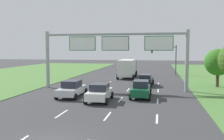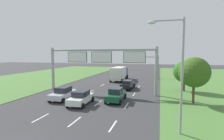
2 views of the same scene
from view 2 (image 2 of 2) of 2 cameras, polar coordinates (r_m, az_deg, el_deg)
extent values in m
cube|color=white|center=(18.19, -22.21, -14.23)|extent=(0.14, 2.40, 0.01)
cube|color=white|center=(23.00, -12.91, -9.90)|extent=(0.14, 2.40, 0.01)
cube|color=white|center=(28.27, -7.09, -6.98)|extent=(0.14, 2.40, 0.01)
cube|color=white|center=(33.78, -3.17, -4.95)|extent=(0.14, 2.40, 0.01)
cube|color=white|center=(16.39, -12.07, -16.14)|extent=(0.14, 2.40, 0.01)
cube|color=white|center=(21.61, -4.57, -10.77)|extent=(0.14, 2.40, 0.01)
cube|color=white|center=(27.15, -0.19, -7.45)|extent=(0.14, 2.40, 0.01)
cube|color=white|center=(32.85, 2.65, -5.24)|extent=(0.14, 2.40, 0.01)
cube|color=white|center=(15.19, 0.32, -17.79)|extent=(0.14, 2.40, 0.01)
cube|color=white|center=(20.71, 4.75, -11.48)|extent=(0.14, 2.40, 0.01)
cube|color=white|center=(26.44, 7.20, -7.83)|extent=(0.14, 2.40, 0.01)
cube|color=white|center=(32.27, 8.75, -5.49)|extent=(0.14, 2.40, 0.01)
cube|color=white|center=(21.26, -10.17, -9.27)|extent=(1.93, 4.26, 0.68)
cube|color=#232833|center=(21.18, -10.11, -7.50)|extent=(1.60, 2.04, 0.62)
cylinder|color=black|center=(23.09, -10.69, -8.99)|extent=(0.24, 0.65, 0.64)
cylinder|color=black|center=(22.40, -6.32, -9.37)|extent=(0.24, 0.65, 0.64)
cylinder|color=black|center=(20.40, -14.38, -10.96)|extent=(0.24, 0.65, 0.64)
cylinder|color=black|center=(19.62, -9.52, -11.52)|extent=(0.24, 0.65, 0.64)
cube|color=silver|center=(24.14, -15.59, -7.67)|extent=(1.89, 4.49, 0.65)
cube|color=#232833|center=(24.01, -15.62, -6.12)|extent=(1.56, 2.00, 0.68)
cylinder|color=black|center=(26.11, -15.47, -7.44)|extent=(0.22, 0.64, 0.64)
cylinder|color=black|center=(25.20, -11.68, -7.81)|extent=(0.22, 0.64, 0.64)
cylinder|color=black|center=(23.35, -19.78, -9.05)|extent=(0.22, 0.64, 0.64)
cylinder|color=black|center=(22.32, -15.69, -9.59)|extent=(0.22, 0.64, 0.64)
cube|color=black|center=(30.23, 5.11, -4.91)|extent=(1.92, 4.21, 0.67)
cube|color=#232833|center=(29.94, 5.02, -3.85)|extent=(1.54, 2.04, 0.52)
cylinder|color=black|center=(31.94, 4.21, -4.97)|extent=(0.25, 0.65, 0.64)
cylinder|color=black|center=(31.56, 7.29, -5.12)|extent=(0.25, 0.65, 0.64)
cylinder|color=black|center=(29.07, 2.72, -5.97)|extent=(0.25, 0.65, 0.64)
cylinder|color=black|center=(28.65, 6.10, -6.16)|extent=(0.25, 0.65, 0.64)
cube|color=#145633|center=(22.45, 1.32, -8.37)|extent=(1.77, 4.39, 0.72)
cube|color=#232833|center=(22.21, 1.27, -6.70)|extent=(1.47, 1.99, 0.66)
cylinder|color=black|center=(24.29, 0.18, -8.19)|extent=(0.22, 0.64, 0.64)
cylinder|color=black|center=(23.90, 4.36, -8.43)|extent=(0.22, 0.64, 0.64)
cylinder|color=black|center=(21.24, -2.13, -10.16)|extent=(0.22, 0.64, 0.64)
cylinder|color=black|center=(20.80, 2.65, -10.49)|extent=(0.22, 0.64, 0.64)
cube|color=navy|center=(42.71, 3.43, -0.74)|extent=(2.20, 2.10, 2.20)
cube|color=silver|center=(38.74, 2.18, -1.03)|extent=(2.36, 5.74, 2.62)
cylinder|color=black|center=(43.57, 2.11, -2.07)|extent=(0.28, 0.90, 0.90)
cylinder|color=black|center=(43.11, 5.03, -2.17)|extent=(0.28, 0.90, 0.90)
cylinder|color=black|center=(41.37, 1.26, -2.46)|extent=(0.28, 0.90, 0.90)
cylinder|color=black|center=(40.85, 4.56, -2.57)|extent=(0.28, 0.90, 0.90)
cylinder|color=black|center=(37.03, -0.46, -3.35)|extent=(0.28, 0.90, 0.90)
cylinder|color=black|center=(36.45, 3.21, -3.50)|extent=(0.28, 0.90, 0.90)
cylinder|color=#9EA0A5|center=(30.83, -18.74, 0.36)|extent=(0.44, 0.44, 7.00)
cylinder|color=#9EA0A5|center=(25.52, 14.27, -0.46)|extent=(0.44, 0.44, 7.00)
cylinder|color=#9EA0A5|center=(26.92, -3.87, 6.57)|extent=(16.80, 0.32, 0.32)
cube|color=#0C5B28|center=(28.42, -11.22, 4.19)|extent=(3.29, 0.12, 1.69)
cube|color=white|center=(28.37, -11.28, 4.18)|extent=(3.13, 0.01, 1.53)
cube|color=#0C5B28|center=(26.85, -3.45, 4.22)|extent=(3.29, 0.12, 1.69)
cube|color=white|center=(26.79, -3.50, 4.22)|extent=(3.13, 0.01, 1.53)
cube|color=#0C5B28|center=(25.66, 7.30, 4.15)|extent=(3.27, 0.12, 1.69)
cube|color=white|center=(25.60, 7.28, 4.15)|extent=(3.11, 0.01, 1.53)
cylinder|color=#47494F|center=(44.98, 14.80, 0.99)|extent=(0.20, 0.20, 5.60)
cylinder|color=#47494F|center=(44.96, 12.00, 4.18)|extent=(4.50, 0.14, 0.14)
cube|color=black|center=(45.16, 9.13, 3.40)|extent=(0.32, 0.36, 1.10)
sphere|color=red|center=(44.95, 9.11, 3.87)|extent=(0.22, 0.22, 0.22)
sphere|color=orange|center=(44.96, 9.10, 3.40)|extent=(0.22, 0.22, 0.22)
sphere|color=green|center=(44.98, 9.09, 2.92)|extent=(0.22, 0.22, 0.22)
cylinder|color=#9EA0A5|center=(13.55, 21.88, -2.32)|extent=(0.18, 0.18, 8.50)
cylinder|color=#9EA0A5|center=(13.59, 17.70, 15.19)|extent=(2.20, 0.10, 0.10)
ellipsoid|color=silver|center=(13.58, 12.88, 14.88)|extent=(0.64, 0.32, 0.24)
cylinder|color=#513823|center=(23.27, 25.03, -6.99)|extent=(0.29, 0.29, 2.45)
sphere|color=#385E1C|center=(22.89, 25.27, -0.67)|extent=(3.61, 3.61, 3.61)
cylinder|color=#513823|center=(30.25, 22.36, -4.69)|extent=(0.39, 0.39, 1.92)
sphere|color=#2F6A1D|center=(29.96, 22.51, -0.50)|extent=(3.37, 3.37, 3.37)
camera|label=1|loc=(5.25, -119.60, -15.19)|focal=40.00mm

